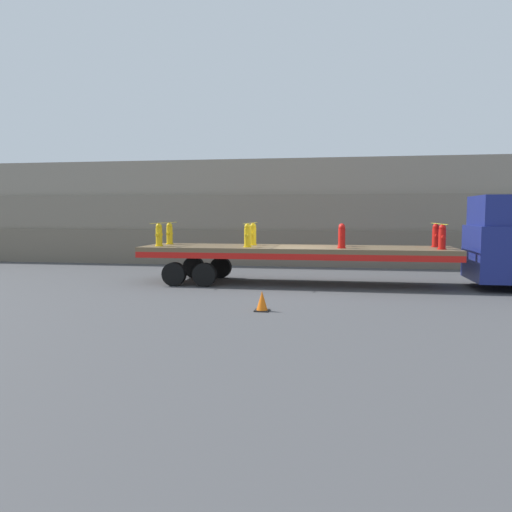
# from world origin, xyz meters

# --- Properties ---
(ground_plane) EXTENTS (120.00, 120.00, 0.00)m
(ground_plane) POSITION_xyz_m (0.00, 0.00, 0.00)
(ground_plane) COLOR #474749
(rock_cliff) EXTENTS (60.00, 3.30, 5.02)m
(rock_cliff) POSITION_xyz_m (0.00, 7.24, 2.51)
(rock_cliff) COLOR #706656
(rock_cliff) RESTS_ON ground_plane
(truck_cab) EXTENTS (2.22, 2.61, 3.04)m
(truck_cab) POSITION_xyz_m (6.94, 0.00, 1.49)
(truck_cab) COLOR navy
(truck_cab) RESTS_ON ground_plane
(flatbed_trailer) EXTENTS (10.76, 2.61, 1.31)m
(flatbed_trailer) POSITION_xyz_m (-0.51, 0.00, 1.10)
(flatbed_trailer) COLOR brown
(flatbed_trailer) RESTS_ON ground_plane
(fire_hydrant_yellow_near_0) EXTENTS (0.29, 0.52, 0.81)m
(fire_hydrant_yellow_near_0) POSITION_xyz_m (-4.78, -0.55, 1.70)
(fire_hydrant_yellow_near_0) COLOR gold
(fire_hydrant_yellow_near_0) RESTS_ON flatbed_trailer
(fire_hydrant_yellow_far_0) EXTENTS (0.29, 0.52, 0.81)m
(fire_hydrant_yellow_far_0) POSITION_xyz_m (-4.78, 0.55, 1.70)
(fire_hydrant_yellow_far_0) COLOR gold
(fire_hydrant_yellow_far_0) RESTS_ON flatbed_trailer
(fire_hydrant_yellow_near_1) EXTENTS (0.29, 0.52, 0.81)m
(fire_hydrant_yellow_near_1) POSITION_xyz_m (-1.59, -0.55, 1.70)
(fire_hydrant_yellow_near_1) COLOR gold
(fire_hydrant_yellow_near_1) RESTS_ON flatbed_trailer
(fire_hydrant_yellow_far_1) EXTENTS (0.29, 0.52, 0.81)m
(fire_hydrant_yellow_far_1) POSITION_xyz_m (-1.59, 0.55, 1.70)
(fire_hydrant_yellow_far_1) COLOR gold
(fire_hydrant_yellow_far_1) RESTS_ON flatbed_trailer
(fire_hydrant_red_near_2) EXTENTS (0.29, 0.52, 0.81)m
(fire_hydrant_red_near_2) POSITION_xyz_m (1.59, -0.55, 1.70)
(fire_hydrant_red_near_2) COLOR red
(fire_hydrant_red_near_2) RESTS_ON flatbed_trailer
(fire_hydrant_red_far_2) EXTENTS (0.29, 0.52, 0.81)m
(fire_hydrant_red_far_2) POSITION_xyz_m (1.59, 0.55, 1.70)
(fire_hydrant_red_far_2) COLOR red
(fire_hydrant_red_far_2) RESTS_ON flatbed_trailer
(fire_hydrant_red_near_3) EXTENTS (0.29, 0.52, 0.81)m
(fire_hydrant_red_near_3) POSITION_xyz_m (4.78, -0.55, 1.70)
(fire_hydrant_red_near_3) COLOR red
(fire_hydrant_red_near_3) RESTS_ON flatbed_trailer
(fire_hydrant_red_far_3) EXTENTS (0.29, 0.52, 0.81)m
(fire_hydrant_red_far_3) POSITION_xyz_m (4.78, 0.55, 1.70)
(fire_hydrant_red_far_3) COLOR red
(fire_hydrant_red_far_3) RESTS_ON flatbed_trailer
(cargo_strap_rear) EXTENTS (0.05, 2.71, 0.01)m
(cargo_strap_rear) POSITION_xyz_m (-4.78, 0.00, 2.12)
(cargo_strap_rear) COLOR yellow
(cargo_strap_rear) RESTS_ON fire_hydrant_yellow_near_0
(cargo_strap_middle) EXTENTS (0.05, 2.71, 0.01)m
(cargo_strap_middle) POSITION_xyz_m (-1.59, 0.00, 2.12)
(cargo_strap_middle) COLOR yellow
(cargo_strap_middle) RESTS_ON fire_hydrant_yellow_near_1
(cargo_strap_front) EXTENTS (0.05, 2.71, 0.01)m
(cargo_strap_front) POSITION_xyz_m (4.78, 0.00, 2.12)
(cargo_strap_front) COLOR yellow
(cargo_strap_front) RESTS_ON fire_hydrant_red_near_3
(traffic_cone) EXTENTS (0.37, 0.37, 0.51)m
(traffic_cone) POSITION_xyz_m (-0.39, -5.02, 0.25)
(traffic_cone) COLOR black
(traffic_cone) RESTS_ON ground_plane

